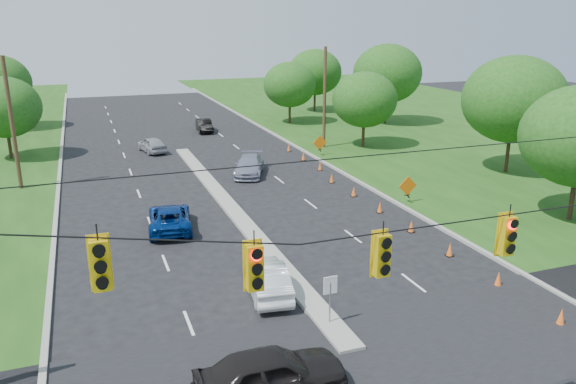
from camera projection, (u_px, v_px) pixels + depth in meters
name	position (u px, v px, depth m)	size (l,w,h in m)	color
curb_left	(59.00, 186.00, 39.57)	(0.25, 110.00, 0.16)	gray
curb_right	(321.00, 162.00, 46.25)	(0.25, 110.00, 0.16)	gray
median	(230.00, 208.00, 34.83)	(1.00, 34.00, 0.18)	gray
median_sign	(330.00, 291.00, 20.94)	(0.55, 0.06, 2.05)	gray
signal_span	(450.00, 285.00, 13.62)	(25.60, 0.32, 9.00)	#422D1C
utility_pole_far_left	(12.00, 124.00, 37.46)	(0.28, 0.28, 9.00)	#422D1C
utility_pole_far_right	(325.00, 98.00, 50.21)	(0.28, 0.28, 9.00)	#422D1C
cone_0	(561.00, 317.00, 21.32)	(0.32, 0.32, 0.70)	orange
cone_1	(498.00, 279.00, 24.46)	(0.32, 0.32, 0.70)	orange
cone_2	(450.00, 249.00, 27.60)	(0.32, 0.32, 0.70)	orange
cone_3	(411.00, 226.00, 30.74)	(0.32, 0.32, 0.70)	orange
cone_4	(380.00, 207.00, 33.88)	(0.32, 0.32, 0.70)	orange
cone_5	(354.00, 191.00, 37.02)	(0.32, 0.32, 0.70)	orange
cone_6	(332.00, 178.00, 40.17)	(0.32, 0.32, 0.70)	orange
cone_7	(320.00, 166.00, 43.50)	(0.32, 0.32, 0.70)	orange
cone_8	(303.00, 156.00, 46.65)	(0.32, 0.32, 0.70)	orange
cone_9	(289.00, 148.00, 49.79)	(0.32, 0.32, 0.70)	orange
work_sign_1	(408.00, 187.00, 35.39)	(1.27, 0.58, 1.37)	black
work_sign_2	(320.00, 143.00, 47.96)	(1.27, 0.58, 1.37)	black
tree_5	(4.00, 107.00, 45.99)	(5.88, 5.88, 6.86)	black
tree_8	(514.00, 99.00, 41.38)	(7.56, 7.56, 8.82)	black
tree_9	(365.00, 100.00, 50.52)	(5.88, 5.88, 6.86)	black
tree_10	(387.00, 74.00, 61.78)	(7.56, 7.56, 8.82)	black
tree_11	(315.00, 72.00, 70.51)	(6.72, 6.72, 7.84)	black
tree_12	(290.00, 85.00, 62.42)	(5.88, 5.88, 6.86)	black
black_sedan	(271.00, 374.00, 17.11)	(1.91, 4.76, 1.62)	black
white_sedan	(267.00, 278.00, 23.72)	(1.50, 4.30, 1.42)	white
blue_pickup	(170.00, 218.00, 31.07)	(2.25, 4.88, 1.36)	navy
silver_car_far	(249.00, 166.00, 42.14)	(1.98, 4.88, 1.42)	gray
silver_car_oncoming	(152.00, 145.00, 49.45)	(1.61, 3.99, 1.36)	#9A9AA5
dark_car_receding	(204.00, 125.00, 58.59)	(1.42, 4.08, 1.34)	black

